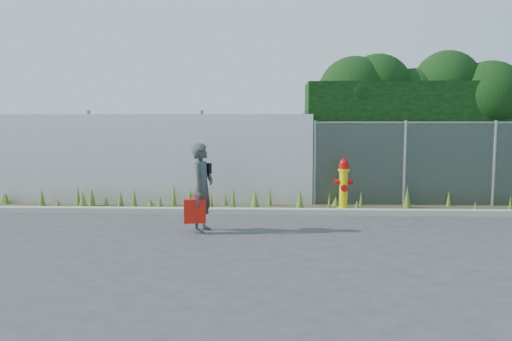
% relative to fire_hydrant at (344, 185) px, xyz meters
% --- Properties ---
extents(ground, '(80.00, 80.00, 0.00)m').
position_rel_fire_hydrant_xyz_m(ground, '(-1.66, -2.30, -0.59)').
color(ground, '#3B3B3D').
rests_on(ground, ground).
extents(curb, '(16.00, 0.22, 0.12)m').
position_rel_fire_hydrant_xyz_m(curb, '(-1.66, -0.50, -0.53)').
color(curb, '#A7A397').
rests_on(curb, ground).
extents(weed_strip, '(16.00, 1.24, 0.54)m').
position_rel_fire_hydrant_xyz_m(weed_strip, '(-2.05, 0.06, -0.46)').
color(weed_strip, '#3E3A23').
rests_on(weed_strip, ground).
extents(corrugated_fence, '(8.50, 0.21, 2.30)m').
position_rel_fire_hydrant_xyz_m(corrugated_fence, '(-4.90, 0.70, 0.52)').
color(corrugated_fence, silver).
rests_on(corrugated_fence, ground).
extents(chainlink_fence, '(6.50, 0.07, 2.05)m').
position_rel_fire_hydrant_xyz_m(chainlink_fence, '(2.59, 0.70, 0.44)').
color(chainlink_fence, gray).
rests_on(chainlink_fence, ground).
extents(hedge, '(7.32, 2.14, 3.84)m').
position_rel_fire_hydrant_xyz_m(hedge, '(2.66, 1.76, 1.54)').
color(hedge, black).
rests_on(hedge, ground).
extents(fire_hydrant, '(0.41, 0.36, 1.21)m').
position_rel_fire_hydrant_xyz_m(fire_hydrant, '(0.00, 0.00, 0.00)').
color(fire_hydrant, yellow).
rests_on(fire_hydrant, ground).
extents(woman, '(0.53, 0.67, 1.63)m').
position_rel_fire_hydrant_xyz_m(woman, '(-2.89, -2.29, 0.23)').
color(woman, '#0F6358').
rests_on(woman, ground).
extents(red_tote_bag, '(0.39, 0.14, 0.51)m').
position_rel_fire_hydrant_xyz_m(red_tote_bag, '(-3.00, -2.47, -0.18)').
color(red_tote_bag, red).
extents(black_shoulder_bag, '(0.26, 0.11, 0.20)m').
position_rel_fire_hydrant_xyz_m(black_shoulder_bag, '(-2.88, -2.12, 0.57)').
color(black_shoulder_bag, black).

